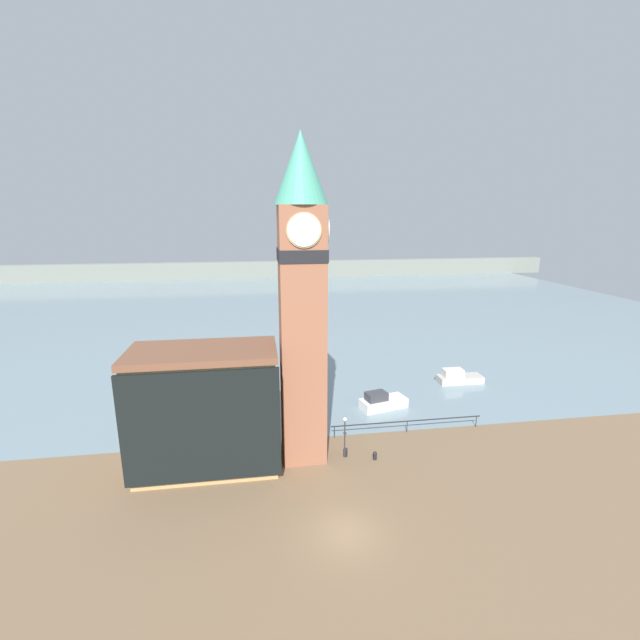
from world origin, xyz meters
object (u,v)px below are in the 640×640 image
at_px(boat_far, 458,377).
at_px(mooring_bollard_near, 345,452).
at_px(clock_tower, 302,297).
at_px(boat_near, 382,402).
at_px(mooring_bollard_far, 375,455).
at_px(lamp_post, 345,429).
at_px(pier_building, 206,409).

xyz_separation_m(boat_far, mooring_bollard_near, (-16.12, -13.36, -0.21)).
relative_size(clock_tower, mooring_bollard_near, 32.62).
relative_size(clock_tower, boat_far, 4.75).
relative_size(boat_near, mooring_bollard_far, 7.41).
xyz_separation_m(boat_far, mooring_bollard_far, (-13.90, -14.16, -0.25)).
xyz_separation_m(clock_tower, boat_near, (8.74, 7.43, -12.34)).
bearing_deg(boat_far, mooring_bollard_near, -139.51).
distance_m(clock_tower, boat_near, 16.85).
height_order(mooring_bollard_near, mooring_bollard_far, mooring_bollard_near).
bearing_deg(boat_near, mooring_bollard_near, -137.68).
bearing_deg(lamp_post, mooring_bollard_far, -16.02).
relative_size(boat_far, mooring_bollard_far, 7.64).
xyz_separation_m(clock_tower, boat_far, (19.41, 12.64, -12.39)).
distance_m(boat_near, boat_far, 11.87).
relative_size(mooring_bollard_near, lamp_post, 0.22).
bearing_deg(clock_tower, boat_far, 33.07).
bearing_deg(mooring_bollard_far, boat_near, 70.19).
height_order(pier_building, boat_far, pier_building).
relative_size(boat_far, mooring_bollard_near, 6.86).
height_order(mooring_bollard_near, lamp_post, lamp_post).
xyz_separation_m(clock_tower, mooring_bollard_far, (5.52, -1.52, -12.64)).
distance_m(boat_far, mooring_bollard_far, 19.84).
bearing_deg(mooring_bollard_far, lamp_post, 163.98).
bearing_deg(clock_tower, mooring_bollard_far, -15.40).
height_order(clock_tower, lamp_post, clock_tower).
height_order(boat_far, mooring_bollard_far, boat_far).
relative_size(pier_building, mooring_bollard_far, 16.06).
relative_size(pier_building, boat_far, 2.10).
bearing_deg(mooring_bollard_near, clock_tower, 167.60).
bearing_deg(pier_building, boat_far, 26.10).
distance_m(mooring_bollard_near, mooring_bollard_far, 2.37).
relative_size(clock_tower, boat_near, 4.91).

